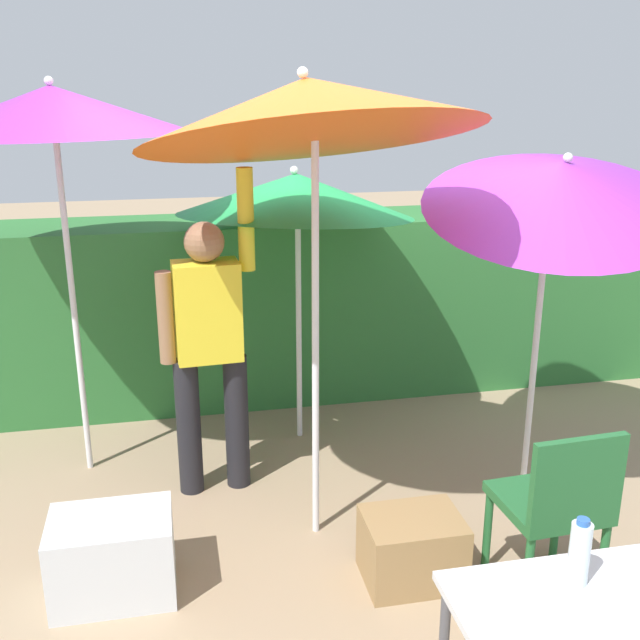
% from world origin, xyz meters
% --- Properties ---
extents(ground_plane, '(24.00, 24.00, 0.00)m').
position_xyz_m(ground_plane, '(0.00, 0.00, 0.00)').
color(ground_plane, '#9E8466').
extents(hedge_row, '(8.00, 0.70, 1.36)m').
position_xyz_m(hedge_row, '(0.00, 1.94, 0.68)').
color(hedge_row, '#2D7033').
rests_on(hedge_row, ground_plane).
extents(umbrella_rainbow, '(1.50, 1.50, 2.34)m').
position_xyz_m(umbrella_rainbow, '(-1.34, 0.98, 2.16)').
color(umbrella_rainbow, silver).
rests_on(umbrella_rainbow, ground_plane).
extents(umbrella_orange, '(1.46, 1.42, 2.19)m').
position_xyz_m(umbrella_orange, '(1.23, 0.15, 1.80)').
color(umbrella_orange, silver).
rests_on(umbrella_orange, ground_plane).
extents(umbrella_yellow, '(1.49, 1.49, 1.86)m').
position_xyz_m(umbrella_yellow, '(0.02, 1.15, 1.64)').
color(umbrella_yellow, silver).
rests_on(umbrella_yellow, ground_plane).
extents(umbrella_navy, '(1.63, 1.62, 2.55)m').
position_xyz_m(umbrella_navy, '(-0.11, 0.01, 2.20)').
color(umbrella_navy, silver).
rests_on(umbrella_navy, ground_plane).
extents(person_vendor, '(0.55, 0.24, 1.88)m').
position_xyz_m(person_vendor, '(-0.58, 0.58, 0.93)').
color(person_vendor, black).
rests_on(person_vendor, ground_plane).
extents(chair_plastic, '(0.47, 0.47, 0.89)m').
position_xyz_m(chair_plastic, '(0.88, -0.74, 0.51)').
color(chair_plastic, '#236633').
rests_on(chair_plastic, ground_plane).
extents(cooler_box, '(0.56, 0.39, 0.40)m').
position_xyz_m(cooler_box, '(-1.12, -0.30, 0.20)').
color(cooler_box, silver).
rests_on(cooler_box, ground_plane).
extents(crate_cardboard, '(0.47, 0.36, 0.34)m').
position_xyz_m(crate_cardboard, '(0.29, -0.48, 0.17)').
color(crate_cardboard, '#9E7A4C').
rests_on(crate_cardboard, ground_plane).
extents(folding_table, '(0.80, 0.60, 0.75)m').
position_xyz_m(folding_table, '(0.44, -1.71, 0.65)').
color(folding_table, '#4C4C51').
rests_on(folding_table, ground_plane).
extents(bottle_water, '(0.07, 0.07, 0.24)m').
position_xyz_m(bottle_water, '(0.48, -1.56, 0.86)').
color(bottle_water, silver).
rests_on(bottle_water, folding_table).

